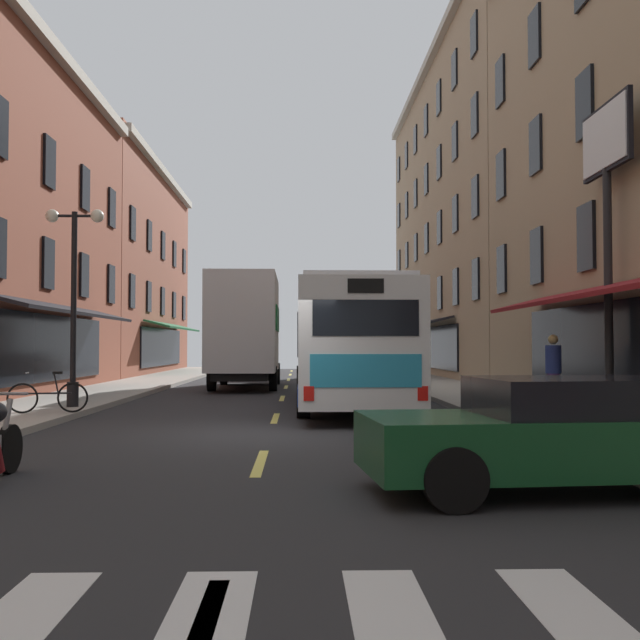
{
  "coord_description": "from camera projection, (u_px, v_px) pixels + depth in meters",
  "views": [
    {
      "loc": [
        0.55,
        -14.11,
        1.61
      ],
      "look_at": [
        1.04,
        4.51,
        2.25
      ],
      "focal_mm": 42.93,
      "sensor_mm": 36.0,
      "label": 1
    }
  ],
  "objects": [
    {
      "name": "lane_centre_dashes",
      "position": [
        270.0,
        435.0,
        13.78
      ],
      "size": [
        0.14,
        73.9,
        0.01
      ],
      "color": "#DBCC4C",
      "rests_on": "ground"
    },
    {
      "name": "sedan_mid",
      "position": [
        252.0,
        365.0,
        37.22
      ],
      "size": [
        1.94,
        4.37,
        1.29
      ],
      "color": "silver",
      "rests_on": "ground"
    },
    {
      "name": "box_truck",
      "position": [
        246.0,
        332.0,
        29.04
      ],
      "size": [
        2.52,
        7.93,
        4.19
      ],
      "color": "black",
      "rests_on": "ground"
    },
    {
      "name": "transit_bus",
      "position": [
        347.0,
        345.0,
        20.29
      ],
      "size": [
        2.68,
        11.17,
        3.13
      ],
      "color": "silver",
      "rests_on": "ground"
    },
    {
      "name": "bicycle_mid",
      "position": [
        48.0,
        396.0,
        16.8
      ],
      "size": [
        1.69,
        0.5,
        0.91
      ],
      "color": "black",
      "rests_on": "sidewalk_left"
    },
    {
      "name": "sedan_near",
      "position": [
        584.0,
        432.0,
        8.43
      ],
      "size": [
        4.9,
        2.28,
        1.26
      ],
      "color": "#144723",
      "rests_on": "ground"
    },
    {
      "name": "pedestrian_mid",
      "position": [
        553.0,
        371.0,
        17.61
      ],
      "size": [
        0.36,
        0.36,
        1.74
      ],
      "rotation": [
        0.0,
        0.0,
        5.72
      ],
      "color": "#66387F",
      "rests_on": "sidewalk_right"
    },
    {
      "name": "street_lamp_twin",
      "position": [
        74.0,
        296.0,
        18.61
      ],
      "size": [
        1.42,
        0.32,
        4.81
      ],
      "color": "black",
      "rests_on": "sidewalk_left"
    },
    {
      "name": "sidewalk_right",
      "position": [
        588.0,
        429.0,
        14.18
      ],
      "size": [
        3.0,
        80.0,
        0.14
      ],
      "primitive_type": "cube",
      "color": "#A39E93",
      "rests_on": "ground"
    },
    {
      "name": "billboard_sign",
      "position": [
        607.0,
        183.0,
        16.18
      ],
      "size": [
        0.4,
        2.42,
        6.62
      ],
      "color": "black",
      "rests_on": "sidewalk_right"
    },
    {
      "name": "ground_plane",
      "position": [
        270.0,
        436.0,
        14.03
      ],
      "size": [
        34.8,
        80.0,
        0.1
      ],
      "primitive_type": "cube",
      "color": "#28282B"
    }
  ]
}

